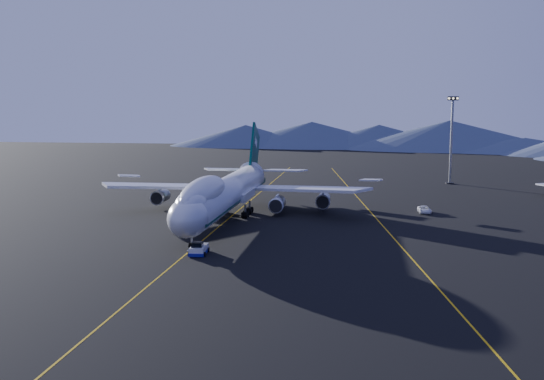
# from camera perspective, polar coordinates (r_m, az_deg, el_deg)

# --- Properties ---
(ground) EXTENTS (500.00, 500.00, 0.00)m
(ground) POSITION_cam_1_polar(r_m,az_deg,el_deg) (125.83, -4.22, -2.81)
(ground) COLOR black
(ground) RESTS_ON ground
(taxiway_line_main) EXTENTS (0.25, 220.00, 0.01)m
(taxiway_line_main) POSITION_cam_1_polar(r_m,az_deg,el_deg) (125.83, -4.22, -2.80)
(taxiway_line_main) COLOR gold
(taxiway_line_main) RESTS_ON ground
(taxiway_line_side) EXTENTS (28.08, 198.09, 0.01)m
(taxiway_line_side) POSITION_cam_1_polar(r_m,az_deg,el_deg) (132.68, 9.50, -2.33)
(taxiway_line_side) COLOR gold
(taxiway_line_side) RESTS_ON ground
(boeing_747) EXTENTS (59.62, 72.43, 19.37)m
(boeing_747) POSITION_cam_1_polar(r_m,az_deg,el_deg) (124.92, -4.25, -0.18)
(boeing_747) COLOR silver
(boeing_747) RESTS_ON ground
(pushback_tug) EXTENTS (3.06, 5.00, 2.11)m
(pushback_tug) POSITION_cam_1_polar(r_m,az_deg,el_deg) (97.23, -6.91, -5.63)
(pushback_tug) COLOR silver
(pushback_tug) RESTS_ON ground
(service_van) EXTENTS (2.78, 5.58, 1.52)m
(service_van) POSITION_cam_1_polar(r_m,az_deg,el_deg) (137.38, 14.15, -1.80)
(service_van) COLOR white
(service_van) RESTS_ON ground
(floodlight_mast) EXTENTS (3.25, 2.43, 26.26)m
(floodlight_mast) POSITION_cam_1_polar(r_m,az_deg,el_deg) (190.40, 16.53, 4.55)
(floodlight_mast) COLOR black
(floodlight_mast) RESTS_ON ground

